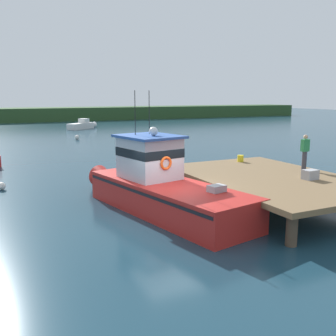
{
  "coord_description": "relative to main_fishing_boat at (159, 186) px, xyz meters",
  "views": [
    {
      "loc": [
        -6.18,
        -12.76,
        4.59
      ],
      "look_at": [
        1.2,
        2.65,
        1.4
      ],
      "focal_mm": 41.59,
      "sensor_mm": 36.0,
      "label": 1
    }
  ],
  "objects": [
    {
      "name": "crate_single_by_cleat",
      "position": [
        5.76,
        -2.39,
        0.39
      ],
      "size": [
        0.62,
        0.47,
        0.4
      ],
      "primitive_type": "cube",
      "rotation": [
        0.0,
        0.0,
        0.06
      ],
      "color": "#9E9EA3",
      "rests_on": "dock"
    },
    {
      "name": "far_shoreline",
      "position": [
        -0.09,
        60.79,
        0.19
      ],
      "size": [
        120.0,
        8.0,
        2.4
      ],
      "primitive_type": "cube",
      "color": "#284723",
      "rests_on": "ground"
    },
    {
      "name": "main_fishing_boat",
      "position": [
        0.0,
        0.0,
        0.0
      ],
      "size": [
        4.1,
        9.97,
        4.8
      ],
      "color": "red",
      "rests_on": "ground"
    },
    {
      "name": "dock",
      "position": [
        4.71,
        -1.21,
        0.07
      ],
      "size": [
        6.0,
        9.0,
        1.2
      ],
      "color": "#4C3D2D",
      "rests_on": "ground"
    },
    {
      "name": "bait_bucket",
      "position": [
        5.77,
        2.42,
        0.36
      ],
      "size": [
        0.32,
        0.32,
        0.34
      ],
      "primitive_type": "cylinder",
      "color": "yellow",
      "rests_on": "dock"
    },
    {
      "name": "mooring_buoy_outer",
      "position": [
        -5.61,
        6.46,
        -0.82
      ],
      "size": [
        0.38,
        0.38,
        0.38
      ],
      "primitive_type": "sphere",
      "color": "silver",
      "rests_on": "ground"
    },
    {
      "name": "deckhand_by_the_boat",
      "position": [
        7.08,
        -0.69,
        1.05
      ],
      "size": [
        0.36,
        0.22,
        1.63
      ],
      "color": "#383842",
      "rests_on": "dock"
    },
    {
      "name": "moored_boat_near_channel",
      "position": [
        6.53,
        40.67,
        -0.52
      ],
      "size": [
        4.97,
        4.42,
        1.41
      ],
      "color": "silver",
      "rests_on": "ground"
    },
    {
      "name": "mooring_buoy_channel_marker",
      "position": [
        2.75,
        27.16,
        -0.76
      ],
      "size": [
        0.5,
        0.5,
        0.5
      ],
      "primitive_type": "sphere",
      "color": "silver",
      "rests_on": "ground"
    },
    {
      "name": "ground_plane",
      "position": [
        -0.09,
        -1.21,
        -1.01
      ],
      "size": [
        200.0,
        200.0,
        0.0
      ],
      "primitive_type": "plane",
      "color": "#193847"
    }
  ]
}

